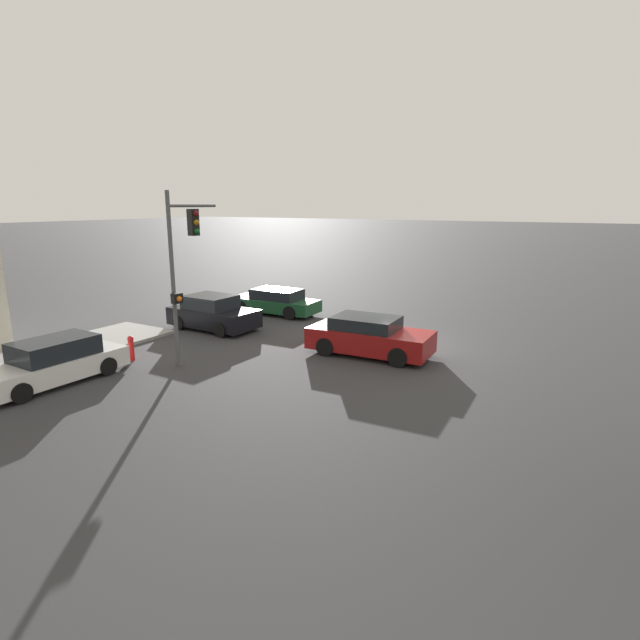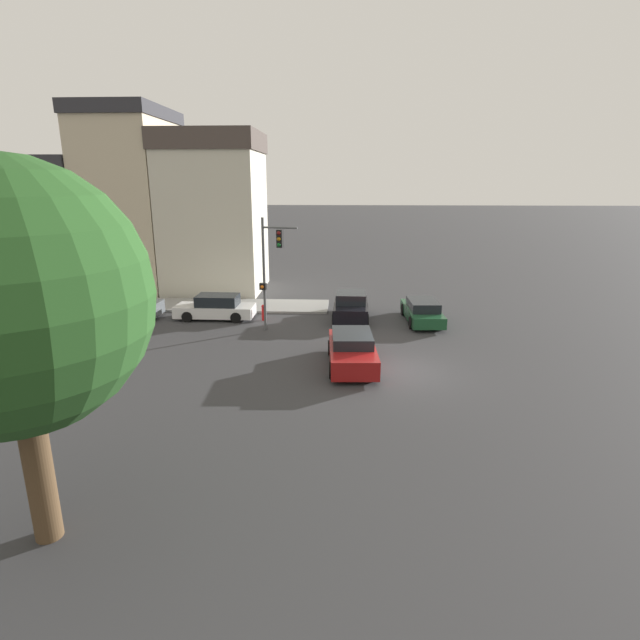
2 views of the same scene
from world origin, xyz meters
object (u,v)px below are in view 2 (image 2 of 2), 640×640
(street_tree, at_px, (9,299))
(traffic_signal, at_px, (271,260))
(parked_car_1, at_px, (121,306))
(parked_car_0, at_px, (216,308))
(crossing_car_1, at_px, (352,350))
(fire_hydrant, at_px, (263,312))
(crossing_car_0, at_px, (422,311))
(crossing_car_2, at_px, (351,306))
(parked_car_2, at_px, (33,305))

(street_tree, height_order, traffic_signal, street_tree)
(parked_car_1, bearing_deg, parked_car_0, -177.74)
(crossing_car_1, bearing_deg, fire_hydrant, -147.65)
(crossing_car_0, distance_m, crossing_car_1, 8.27)
(street_tree, distance_m, crossing_car_2, 20.71)
(crossing_car_0, bearing_deg, parked_car_2, 87.30)
(parked_car_1, relative_size, parked_car_2, 1.16)
(street_tree, xyz_separation_m, crossing_car_2, (18.90, -7.00, -4.79))
(crossing_car_1, distance_m, parked_car_1, 15.24)
(parked_car_2, relative_size, fire_hydrant, 4.44)
(crossing_car_1, bearing_deg, parked_car_1, -121.15)
(traffic_signal, xyz_separation_m, crossing_car_1, (-5.07, -4.18, -3.12))
(crossing_car_2, xyz_separation_m, parked_car_1, (-0.50, 13.44, -0.02))
(street_tree, xyz_separation_m, traffic_signal, (16.23, -2.79, -1.68))
(traffic_signal, bearing_deg, fire_hydrant, -145.89)
(crossing_car_2, height_order, fire_hydrant, crossing_car_2)
(crossing_car_1, distance_m, fire_hydrant, 8.68)
(parked_car_0, relative_size, parked_car_1, 0.96)
(crossing_car_0, bearing_deg, street_tree, 146.66)
(crossing_car_0, relative_size, parked_car_1, 1.00)
(fire_hydrant, bearing_deg, crossing_car_2, -82.72)
(street_tree, relative_size, fire_hydrant, 9.03)
(street_tree, xyz_separation_m, parked_car_2, (18.50, 11.78, -4.84))
(crossing_car_2, bearing_deg, street_tree, -18.71)
(parked_car_1, bearing_deg, traffic_signal, 168.25)
(traffic_signal, height_order, parked_car_0, traffic_signal)
(street_tree, distance_m, parked_car_1, 20.08)
(parked_car_0, relative_size, fire_hydrant, 4.95)
(parked_car_1, bearing_deg, fire_hydrant, -179.50)
(street_tree, height_order, crossing_car_2, street_tree)
(crossing_car_1, relative_size, parked_car_1, 0.98)
(traffic_signal, height_order, crossing_car_1, traffic_signal)
(crossing_car_1, xyz_separation_m, parked_car_2, (7.34, 18.74, -0.03))
(parked_car_0, bearing_deg, parked_car_1, 1.83)
(parked_car_2, bearing_deg, crossing_car_2, 179.64)
(traffic_signal, height_order, crossing_car_0, traffic_signal)
(street_tree, height_order, crossing_car_1, street_tree)
(crossing_car_2, bearing_deg, crossing_car_1, 1.37)
(crossing_car_0, bearing_deg, traffic_signal, 102.14)
(fire_hydrant, bearing_deg, traffic_signal, -158.08)
(traffic_signal, distance_m, crossing_car_1, 7.27)
(street_tree, distance_m, parked_car_2, 22.46)
(parked_car_0, bearing_deg, traffic_signal, 149.25)
(street_tree, distance_m, parked_car_0, 19.12)
(parked_car_1, bearing_deg, parked_car_2, 0.38)
(street_tree, relative_size, parked_car_1, 1.75)
(crossing_car_2, bearing_deg, parked_car_1, -86.27)
(parked_car_0, xyz_separation_m, fire_hydrant, (-0.22, -2.81, -0.17))
(crossing_car_1, xyz_separation_m, parked_car_1, (7.24, 13.41, -0.01))
(traffic_signal, xyz_separation_m, crossing_car_0, (2.13, -8.24, -3.20))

